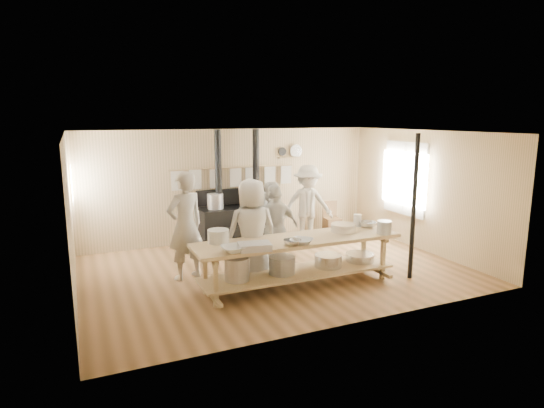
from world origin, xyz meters
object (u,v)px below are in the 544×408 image
Objects in this scene: prep_table at (297,257)px; roasting_pan at (255,246)px; cook_right at (275,228)px; cook_center at (252,231)px; cook_left at (270,219)px; cook_far_left at (185,226)px; chair at (332,224)px; stove at (238,221)px; cook_by_window at (308,205)px.

prep_table is 7.30× the size of roasting_pan.
cook_right is 3.35× the size of roasting_pan.
cook_left is at bearing -120.93° from cook_center.
cook_far_left is at bearing 144.80° from prep_table.
roasting_pan is (-3.32, -3.20, 0.67)m from chair.
cook_far_left is 3.95× the size of roasting_pan.
prep_table is 1.88m from cook_left.
cook_center reaches higher than roasting_pan.
cook_far_left is at bearing 3.92° from cook_left.
stove is 1.66× the size of cook_left.
cook_by_window is at bearing -173.82° from cook_left.
prep_table is 1.85× the size of cook_far_left.
cook_by_window reaches higher than cook_left.
cook_left is at bearing -148.24° from cook_by_window.
stove reaches higher than cook_far_left.
cook_by_window is 3.50m from roasting_pan.
cook_by_window is (2.05, 1.80, -0.01)m from cook_center.
cook_right is 1.99m from cook_by_window.
roasting_pan reaches higher than prep_table.
stove is 5.27× the size of roasting_pan.
cook_center is at bearing 142.22° from prep_table.
cook_left is 2.43m from chair.
cook_right reaches higher than roasting_pan.
cook_left is at bearing -179.58° from cook_far_left.
prep_table is at bearing 19.91° from roasting_pan.
stove is 1.63m from cook_by_window.
cook_far_left reaches higher than chair.
cook_center is (-0.64, 0.49, 0.40)m from prep_table.
chair is (4.06, 1.71, -0.74)m from cook_far_left.
cook_left is at bearing 81.38° from prep_table.
prep_table is 0.95m from cook_right.
cook_right is (-0.29, -0.94, 0.04)m from cook_left.
stove is 3.49m from roasting_pan.
stove is 1.41× the size of cook_center.
stove is at bearing -99.00° from cook_right.
cook_far_left is 1.66m from roasting_pan.
prep_table is 1.95× the size of cook_center.
cook_left is 1.94× the size of chair.
cook_by_window is 2.26× the size of chair.
cook_by_window is at bearing -144.27° from cook_right.
cook_far_left is at bearing -30.10° from cook_center.
chair is (2.41, 2.87, -0.28)m from prep_table.
cook_left reaches higher than prep_table.
roasting_pan is (-0.90, -1.23, 0.08)m from cook_right.
cook_right is 3.18m from chair.
roasting_pan is at bearing -105.26° from stove.
prep_table reaches higher than chair.
stove is 1.43× the size of cook_by_window.
cook_far_left is at bearing -131.59° from stove.
cook_left is 1.63m from cook_center.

